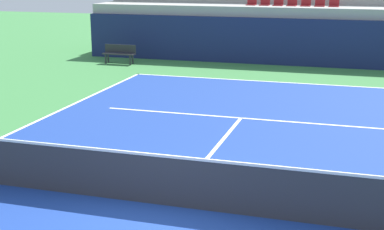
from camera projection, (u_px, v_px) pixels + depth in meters
ground_plane at (168, 206)px, 10.19m from camera, size 80.00×80.00×0.00m
court_surface at (168, 206)px, 10.18m from camera, size 11.00×24.00×0.01m
baseline_far at (271, 82)px, 21.25m from camera, size 11.00×0.10×0.00m
service_line_far at (241, 118)px, 16.11m from camera, size 8.26×0.10×0.00m
centre_service_line at (213, 152)px, 13.15m from camera, size 0.10×6.40×0.00m
back_wall at (286, 42)px, 24.70m from camera, size 18.89×0.30×2.06m
stands_tier_lower at (290, 34)px, 25.89m from camera, size 18.89×2.40×2.51m
stands_tier_upper at (297, 19)px, 27.99m from camera, size 18.89×2.40×3.49m
seating_row_lower at (292, 3)px, 25.63m from camera, size 4.19×0.44×0.44m
tennis_net at (168, 180)px, 10.06m from camera, size 11.08×0.08×1.07m
player_bench at (119, 52)px, 25.22m from camera, size 1.50×0.40×0.85m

